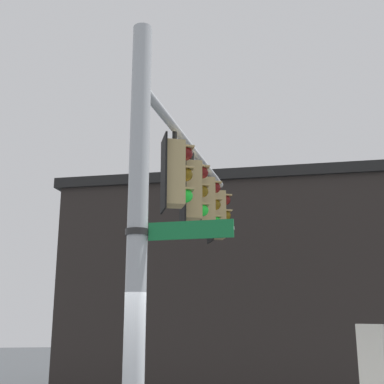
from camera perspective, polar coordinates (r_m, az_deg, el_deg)
signal_pole at (r=6.32m, az=-6.21°, el=-6.22°), size 0.26×0.26×6.08m
mast_arm at (r=9.28m, az=-0.08°, el=4.87°), size 4.80×2.42×0.14m
traffic_light_nearest_pole at (r=8.08m, az=-1.85°, el=2.09°), size 0.54×0.49×1.31m
traffic_light_mid_inner at (r=9.12m, az=0.14°, el=0.18°), size 0.54×0.49×1.31m
traffic_light_mid_outer at (r=10.17m, az=1.72°, el=-1.34°), size 0.54×0.49×1.31m
traffic_light_arm_end at (r=11.24m, az=3.00°, el=-2.57°), size 0.54×0.49×1.31m
street_name_sign at (r=6.23m, az=-3.19°, el=-4.41°), size 0.69×1.25×0.22m
storefront_building at (r=16.40m, az=4.64°, el=-10.76°), size 9.34×11.28×6.28m
tree_by_storefront at (r=20.14m, az=-1.01°, el=-9.77°), size 3.58×3.58×5.56m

